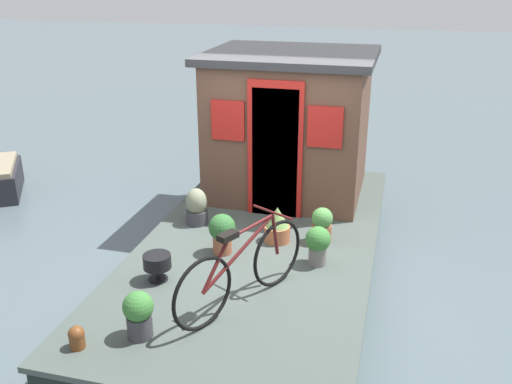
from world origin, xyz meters
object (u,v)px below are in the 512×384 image
(charcoal_grill, at_px, (157,263))
(mooring_bollard, at_px, (77,337))
(potted_plant_mint, at_px, (322,225))
(bicycle, at_px, (242,269))
(potted_plant_thyme, at_px, (222,232))
(potted_plant_geranium, at_px, (277,225))
(houseboat_cabin, at_px, (290,123))
(potted_plant_ivy, at_px, (318,243))
(potted_plant_sage, at_px, (139,313))
(potted_plant_lavender, at_px, (197,207))

(charcoal_grill, relative_size, mooring_bollard, 1.39)
(mooring_bollard, bearing_deg, potted_plant_mint, -34.30)
(bicycle, bearing_deg, potted_plant_thyme, 28.15)
(potted_plant_geranium, xyz_separation_m, potted_plant_thyme, (-0.46, 0.54, 0.06))
(bicycle, bearing_deg, potted_plant_geranium, -0.90)
(houseboat_cabin, distance_m, potted_plant_geranium, 1.86)
(potted_plant_ivy, distance_m, potted_plant_mint, 0.56)
(potted_plant_sage, distance_m, charcoal_grill, 0.98)
(potted_plant_geranium, relative_size, charcoal_grill, 1.49)
(bicycle, height_order, potted_plant_lavender, bicycle)
(houseboat_cabin, bearing_deg, charcoal_grill, 164.27)
(potted_plant_sage, bearing_deg, potted_plant_thyme, -7.51)
(potted_plant_geranium, distance_m, charcoal_grill, 1.58)
(houseboat_cabin, bearing_deg, potted_plant_lavender, 147.86)
(potted_plant_geranium, bearing_deg, mooring_bollard, 153.39)
(potted_plant_sage, bearing_deg, potted_plant_mint, -29.55)
(charcoal_grill, bearing_deg, bicycle, -102.40)
(charcoal_grill, bearing_deg, potted_plant_sage, -165.45)
(potted_plant_lavender, distance_m, charcoal_grill, 1.45)
(potted_plant_ivy, height_order, potted_plant_thyme, potted_plant_thyme)
(bicycle, bearing_deg, charcoal_grill, 77.60)
(potted_plant_ivy, height_order, charcoal_grill, potted_plant_ivy)
(mooring_bollard, bearing_deg, charcoal_grill, -9.71)
(potted_plant_ivy, distance_m, potted_plant_sage, 2.17)
(bicycle, relative_size, potted_plant_ivy, 3.49)
(potted_plant_sage, bearing_deg, houseboat_cabin, -8.38)
(potted_plant_thyme, height_order, charcoal_grill, potted_plant_thyme)
(potted_plant_ivy, height_order, potted_plant_sage, potted_plant_sage)
(houseboat_cabin, distance_m, bicycle, 3.16)
(potted_plant_thyme, height_order, potted_plant_sage, potted_plant_thyme)
(potted_plant_lavender, bearing_deg, bicycle, -146.83)
(potted_plant_thyme, bearing_deg, potted_plant_geranium, -50.01)
(houseboat_cabin, bearing_deg, potted_plant_sage, 171.62)
(potted_plant_ivy, bearing_deg, bicycle, 149.50)
(potted_plant_geranium, bearing_deg, bicycle, 179.10)
(houseboat_cabin, bearing_deg, potted_plant_mint, -154.90)
(potted_plant_geranium, xyz_separation_m, potted_plant_sage, (-2.16, 0.77, 0.03))
(potted_plant_ivy, relative_size, potted_plant_mint, 1.02)
(houseboat_cabin, distance_m, potted_plant_sage, 3.95)
(potted_plant_geranium, distance_m, potted_plant_sage, 2.30)
(potted_plant_thyme, bearing_deg, bicycle, -151.85)
(potted_plant_mint, bearing_deg, charcoal_grill, 130.78)
(potted_plant_ivy, xyz_separation_m, charcoal_grill, (-0.77, 1.57, -0.05))
(bicycle, relative_size, potted_plant_thyme, 3.26)
(potted_plant_geranium, distance_m, potted_plant_thyme, 0.71)
(potted_plant_mint, distance_m, potted_plant_sage, 2.62)
(potted_plant_sage, bearing_deg, potted_plant_lavender, 8.05)
(bicycle, xyz_separation_m, charcoal_grill, (0.22, 0.99, -0.19))
(bicycle, relative_size, potted_plant_mint, 3.57)
(potted_plant_mint, xyz_separation_m, potted_plant_thyme, (-0.57, 1.07, 0.05))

